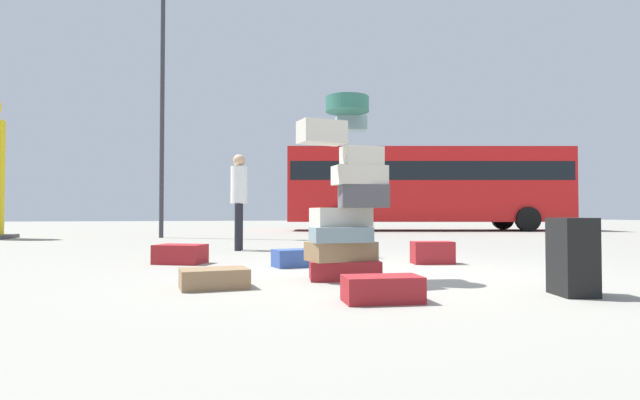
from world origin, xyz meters
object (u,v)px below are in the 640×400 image
suitcase_maroon_foreground_far (180,254)px  parked_bus (426,184)px  suitcase_tower (346,205)px  suitcase_brown_foreground_near (214,278)px  suitcase_charcoal_right_side (355,252)px  suitcase_maroon_behind_tower (432,253)px  suitcase_maroon_upright_blue (382,289)px  person_bearded_onlooker (239,193)px  suitcase_black_left_side (572,257)px  suitcase_navy_white_trunk (304,258)px  lamp_post (162,74)px

suitcase_maroon_foreground_far → parked_bus: (8.88, 11.14, 1.71)m
suitcase_tower → parked_bus: bearing=61.4°
suitcase_maroon_foreground_far → suitcase_brown_foreground_near: bearing=-56.0°
suitcase_tower → suitcase_charcoal_right_side: size_ratio=2.95×
suitcase_maroon_behind_tower → suitcase_maroon_upright_blue: bearing=-114.7°
person_bearded_onlooker → parked_bus: parked_bus is taller
suitcase_black_left_side → suitcase_charcoal_right_side: size_ratio=1.01×
suitcase_tower → person_bearded_onlooker: suitcase_tower is taller
suitcase_navy_white_trunk → parked_bus: (7.36, 11.86, 1.73)m
suitcase_maroon_foreground_far → suitcase_maroon_upright_blue: bearing=-39.7°
lamp_post → person_bearded_onlooker: bearing=-71.9°
suitcase_maroon_foreground_far → person_bearded_onlooker: (0.94, 2.21, 0.91)m
suitcase_maroon_behind_tower → person_bearded_onlooker: 3.89m
person_bearded_onlooker → lamp_post: (-1.70, 5.20, 3.48)m
suitcase_black_left_side → suitcase_charcoal_right_side: 3.71m
suitcase_navy_white_trunk → person_bearded_onlooker: (-0.59, 2.93, 0.93)m
suitcase_black_left_side → suitcase_charcoal_right_side: suitcase_black_left_side is taller
suitcase_brown_foreground_near → suitcase_charcoal_right_side: 3.31m
suitcase_maroon_behind_tower → lamp_post: 10.12m
parked_bus → lamp_post: (-9.64, -3.73, 2.68)m
suitcase_maroon_behind_tower → parked_bus: 13.32m
suitcase_tower → parked_bus: size_ratio=0.17×
suitcase_brown_foreground_near → person_bearded_onlooker: bearing=76.8°
suitcase_black_left_side → suitcase_charcoal_right_side: bearing=112.5°
suitcase_maroon_upright_blue → lamp_post: size_ratio=0.08×
suitcase_charcoal_right_side → person_bearded_onlooker: (-1.55, 1.98, 0.94)m
suitcase_black_left_side → parked_bus: parked_bus is taller
suitcase_maroon_upright_blue → lamp_post: bearing=106.7°
suitcase_brown_foreground_near → suitcase_tower: bearing=4.3°
suitcase_black_left_side → parked_bus: size_ratio=0.06×
person_bearded_onlooker → parked_bus: 11.98m
suitcase_maroon_foreground_far → suitcase_tower: bearing=-26.3°
suitcase_maroon_behind_tower → suitcase_maroon_foreground_far: (-3.24, 0.80, -0.02)m
suitcase_charcoal_right_side → suitcase_maroon_foreground_far: bearing=169.4°
suitcase_black_left_side → lamp_post: lamp_post is taller
suitcase_navy_white_trunk → suitcase_maroon_upright_blue: (0.05, -2.61, -0.01)m
suitcase_black_left_side → suitcase_brown_foreground_near: bearing=170.5°
suitcase_maroon_behind_tower → lamp_post: size_ratio=0.08×
suitcase_navy_white_trunk → suitcase_maroon_foreground_far: suitcase_maroon_foreground_far is taller
suitcase_maroon_foreground_far → suitcase_navy_white_trunk: bearing=-0.3°
suitcase_navy_white_trunk → parked_bus: size_ratio=0.07×
suitcase_tower → suitcase_maroon_behind_tower: bearing=39.2°
suitcase_maroon_upright_blue → person_bearded_onlooker: (-0.64, 5.53, 0.94)m
suitcase_maroon_behind_tower → suitcase_navy_white_trunk: size_ratio=0.69×
suitcase_maroon_upright_blue → suitcase_brown_foreground_near: size_ratio=0.99×
suitcase_black_left_side → lamp_post: (-3.94, 10.82, 4.20)m
suitcase_maroon_upright_blue → suitcase_maroon_foreground_far: suitcase_maroon_foreground_far is taller
suitcase_tower → parked_bus: (7.22, 13.22, 1.08)m
suitcase_maroon_behind_tower → suitcase_navy_white_trunk: bearing=-174.1°
suitcase_charcoal_right_side → parked_bus: 12.77m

